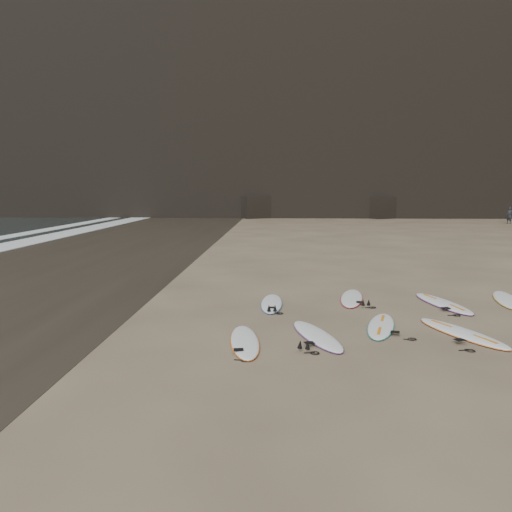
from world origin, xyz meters
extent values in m
plane|color=#897559|center=(0.00, 0.00, 0.00)|extent=(240.00, 240.00, 0.00)
cube|color=#383026|center=(-13.00, 10.00, 0.00)|extent=(12.00, 200.00, 0.01)
cube|color=black|center=(10.00, 60.00, 20.00)|extent=(170.00, 32.00, 40.00)
cube|color=black|center=(8.00, 45.00, 1.16)|extent=(4.23, 4.46, 2.33)
cube|color=black|center=(-6.00, 45.00, 1.25)|extent=(4.49, 4.76, 2.49)
ellipsoid|color=white|center=(-3.96, -1.09, 0.04)|extent=(0.86, 2.46, 0.09)
ellipsoid|color=white|center=(-2.40, -0.60, 0.04)|extent=(1.31, 2.55, 0.09)
ellipsoid|color=white|center=(-0.82, 0.26, 0.04)|extent=(1.19, 2.46, 0.09)
ellipsoid|color=white|center=(0.88, -0.26, 0.05)|extent=(1.64, 2.69, 0.10)
ellipsoid|color=white|center=(-3.43, 2.49, 0.04)|extent=(0.62, 2.41, 0.09)
ellipsoid|color=white|center=(-1.07, 3.26, 0.05)|extent=(1.06, 2.60, 0.09)
ellipsoid|color=white|center=(1.40, 2.66, 0.05)|extent=(1.26, 2.82, 0.10)
ellipsoid|color=white|center=(3.43, 3.23, 0.05)|extent=(1.22, 2.61, 0.09)
imported|color=#222428|center=(18.42, 36.21, 0.79)|extent=(0.65, 0.68, 1.58)
camera|label=1|loc=(-3.30, -11.29, 3.24)|focal=35.00mm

